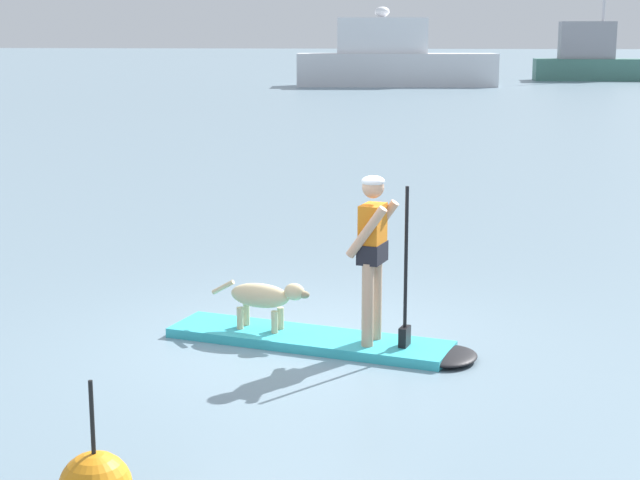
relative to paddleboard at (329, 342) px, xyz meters
name	(u,v)px	position (x,y,z in m)	size (l,w,h in m)	color
ground_plane	(309,344)	(-0.22, 0.06, -0.05)	(400.00, 400.00, 0.00)	slate
paddleboard	(329,342)	(0.00, 0.00, 0.00)	(3.34, 1.52, 0.10)	#33B2BF
person_paddler	(374,247)	(0.46, -0.12, 1.04)	(0.66, 0.56, 1.71)	tan
dog	(264,297)	(-0.70, 0.19, 0.41)	(1.11, 0.40, 0.53)	#CCB78C
moored_boat_starboard	(392,61)	(-1.84, 51.53, 1.49)	(12.25, 4.15, 4.74)	silver
moored_boat_far_port	(592,58)	(11.27, 60.57, 1.44)	(8.09, 2.54, 10.14)	#3F7266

